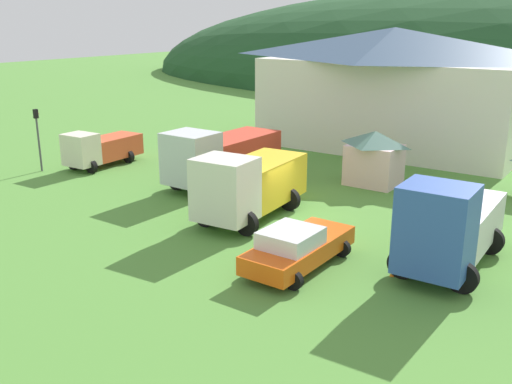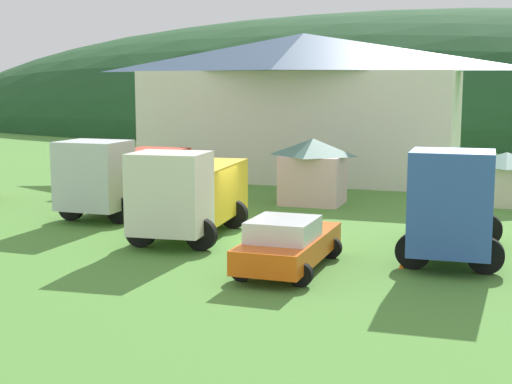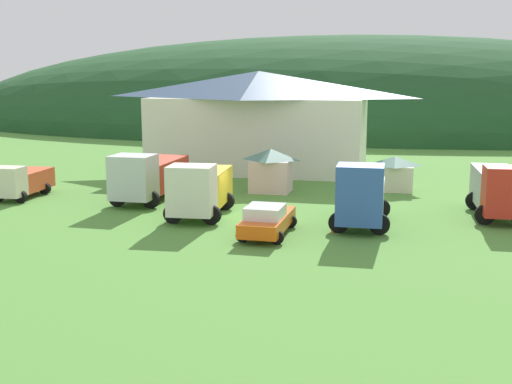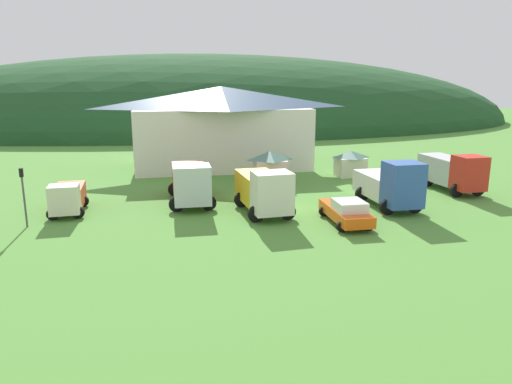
{
  "view_description": "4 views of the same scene",
  "coord_description": "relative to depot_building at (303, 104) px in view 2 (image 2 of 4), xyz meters",
  "views": [
    {
      "loc": [
        13.43,
        -21.62,
        9.04
      ],
      "look_at": [
        -1.02,
        -1.02,
        1.38
      ],
      "focal_mm": 40.37,
      "sensor_mm": 36.0,
      "label": 1
    },
    {
      "loc": [
        9.39,
        -25.59,
        5.68
      ],
      "look_at": [
        0.35,
        1.19,
        1.46
      ],
      "focal_mm": 52.47,
      "sensor_mm": 36.0,
      "label": 2
    },
    {
      "loc": [
        10.14,
        -36.55,
        8.41
      ],
      "look_at": [
        2.06,
        -1.79,
        1.76
      ],
      "focal_mm": 45.71,
      "sensor_mm": 36.0,
      "label": 3
    },
    {
      "loc": [
        -8.28,
        -32.91,
        9.3
      ],
      "look_at": [
        -1.66,
        0.98,
        1.08
      ],
      "focal_mm": 33.94,
      "sensor_mm": 36.0,
      "label": 4
    }
  ],
  "objects": [
    {
      "name": "depot_building",
      "position": [
        0.0,
        0.0,
        0.0
      ],
      "size": [
        19.03,
        8.92,
        8.4
      ],
      "color": "white",
      "rests_on": "ground"
    },
    {
      "name": "service_pickup_orange",
      "position": [
        5.39,
        -21.56,
        -3.5
      ],
      "size": [
        2.48,
        5.26,
        1.66
      ],
      "rotation": [
        0.0,
        0.0,
        -1.58
      ],
      "color": "#EE5812",
      "rests_on": "ground"
    },
    {
      "name": "ground_plane",
      "position": [
        2.13,
        -17.15,
        -4.33
      ],
      "size": [
        200.0,
        200.0,
        0.0
      ],
      "primitive_type": "plane",
      "color": "#518C38"
    },
    {
      "name": "box_truck_blue",
      "position": [
        9.97,
        -18.41,
        -2.61
      ],
      "size": [
        3.3,
        6.81,
        3.64
      ],
      "rotation": [
        0.0,
        0.0,
        -1.55
      ],
      "color": "#3356AD",
      "rests_on": "ground"
    },
    {
      "name": "traffic_cone_near_pickup",
      "position": [
        8.63,
        -20.23,
        -4.33
      ],
      "size": [
        0.36,
        0.36,
        0.47
      ],
      "primitive_type": "cone",
      "color": "orange",
      "rests_on": "ground"
    },
    {
      "name": "play_shed_pink",
      "position": [
        3.04,
        -9.4,
        -2.76
      ],
      "size": [
        2.98,
        2.52,
        3.05
      ],
      "color": "beige",
      "rests_on": "ground"
    },
    {
      "name": "tow_truck_silver",
      "position": [
        -4.18,
        -14.16,
        -2.66
      ],
      "size": [
        3.4,
        7.87,
        3.29
      ],
      "rotation": [
        0.0,
        0.0,
        -1.58
      ],
      "color": "silver",
      "rests_on": "ground"
    },
    {
      "name": "forested_hill_backdrop",
      "position": [
        2.13,
        48.57,
        -4.33
      ],
      "size": [
        130.63,
        60.0,
        27.53
      ],
      "primitive_type": "ellipsoid",
      "color": "#1E4723",
      "rests_on": "ground"
    },
    {
      "name": "heavy_rig_striped",
      "position": [
        0.65,
        -18.11,
        -2.63
      ],
      "size": [
        3.58,
        6.75,
        3.3
      ],
      "rotation": [
        0.0,
        0.0,
        -1.5
      ],
      "color": "silver",
      "rests_on": "ground"
    },
    {
      "name": "play_shed_cream",
      "position": [
        11.52,
        -6.89,
        -3.07
      ],
      "size": [
        2.79,
        2.44,
        2.45
      ],
      "color": "beige",
      "rests_on": "ground"
    }
  ]
}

